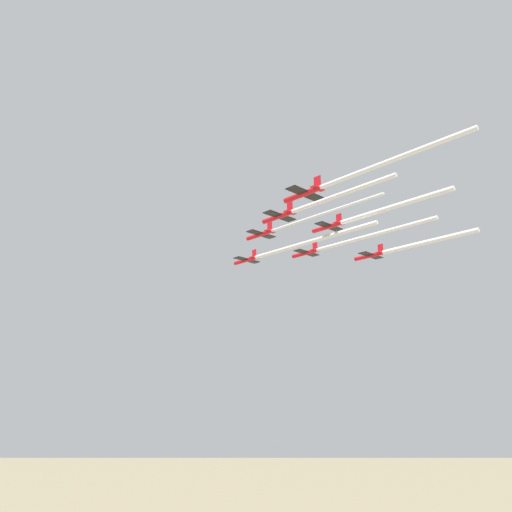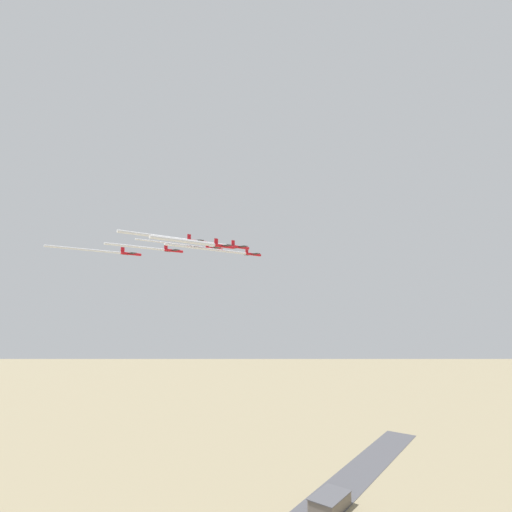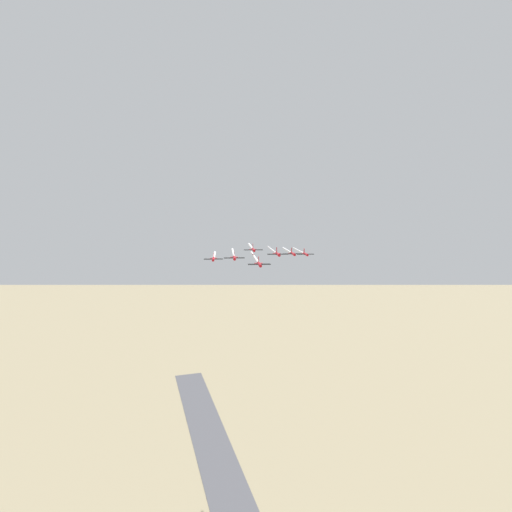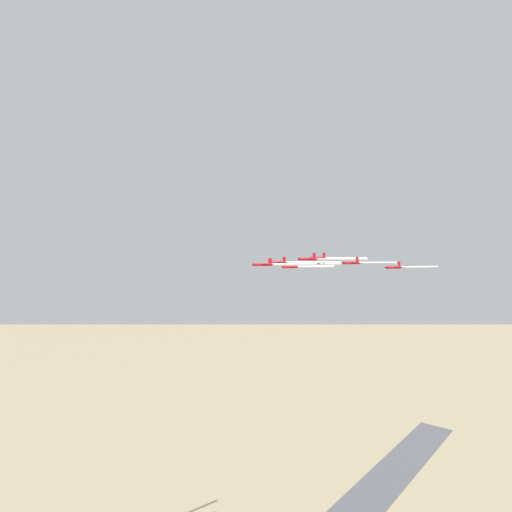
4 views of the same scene
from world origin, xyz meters
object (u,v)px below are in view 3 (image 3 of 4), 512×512
at_px(jet_5, 213,259).
at_px(jet_2, 234,258).
at_px(jet_1, 278,254).
at_px(jet_4, 253,250).
at_px(jet_3, 293,254).
at_px(jet_0, 259,264).
at_px(jet_6, 305,254).

bearing_deg(jet_5, jet_2, 120.47).
bearing_deg(jet_5, jet_1, 150.46).
bearing_deg(jet_4, jet_5, 0.00).
relative_size(jet_3, jet_5, 1.00).
bearing_deg(jet_4, jet_0, 90.00).
bearing_deg(jet_0, jet_1, -120.47).
distance_m(jet_1, jet_5, 37.35).
xyz_separation_m(jet_1, jet_4, (19.89, 7.39, 0.51)).
xyz_separation_m(jet_3, jet_5, (7.53, 42.38, -2.48)).
height_order(jet_1, jet_2, jet_1).
bearing_deg(jet_2, jet_5, -59.53).
bearing_deg(jet_1, jet_3, -120.47).
relative_size(jet_1, jet_3, 1.00).
xyz_separation_m(jet_0, jet_6, (48.38, -41.38, -1.48)).
xyz_separation_m(jet_3, jet_6, (16.13, -13.79, -2.23)).
relative_size(jet_2, jet_6, 1.00).
height_order(jet_3, jet_4, jet_4).
bearing_deg(jet_6, jet_0, 59.53).
xyz_separation_m(jet_1, jet_6, (32.25, -27.59, -4.04)).
bearing_deg(jet_1, jet_2, -0.00).
bearing_deg(jet_1, jet_5, -29.54).
height_order(jet_1, jet_4, jet_4).
height_order(jet_0, jet_2, jet_2).
relative_size(jet_1, jet_2, 1.00).
bearing_deg(jet_0, jet_5, -59.53).
bearing_deg(jet_1, jet_4, -59.53).
distance_m(jet_0, jet_5, 42.48).
relative_size(jet_4, jet_5, 1.00).
xyz_separation_m(jet_4, jet_6, (12.36, -34.98, -4.54)).
relative_size(jet_0, jet_1, 1.00).
xyz_separation_m(jet_4, jet_5, (3.77, 21.19, -4.79)).
bearing_deg(jet_2, jet_0, 120.47).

